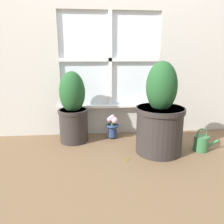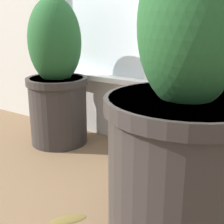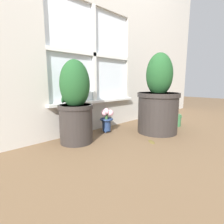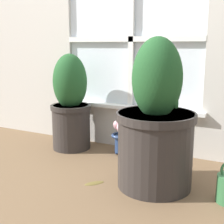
% 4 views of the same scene
% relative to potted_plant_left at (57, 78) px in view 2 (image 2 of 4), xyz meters
% --- Properties ---
extents(ground_plane, '(10.00, 10.00, 0.00)m').
position_rel_potted_plant_left_xyz_m(ground_plane, '(0.37, -0.44, -0.32)').
color(ground_plane, brown).
extents(potted_plant_left, '(0.29, 0.29, 0.68)m').
position_rel_potted_plant_left_xyz_m(potted_plant_left, '(0.00, 0.00, 0.00)').
color(potted_plant_left, '#2D2826').
rests_on(potted_plant_left, ground_plane).
extents(potted_plant_right, '(0.41, 0.41, 0.77)m').
position_rel_potted_plant_left_xyz_m(potted_plant_right, '(0.74, -0.32, 0.00)').
color(potted_plant_right, '#2D2826').
rests_on(potted_plant_right, ground_plane).
extents(flower_vase, '(0.14, 0.14, 0.25)m').
position_rel_potted_plant_left_xyz_m(flower_vase, '(0.38, 0.04, -0.17)').
color(flower_vase, navy).
rests_on(flower_vase, ground_plane).
extents(fallen_leaf, '(0.10, 0.11, 0.01)m').
position_rel_potted_plant_left_xyz_m(fallen_leaf, '(0.45, -0.45, -0.31)').
color(fallen_leaf, brown).
rests_on(fallen_leaf, ground_plane).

